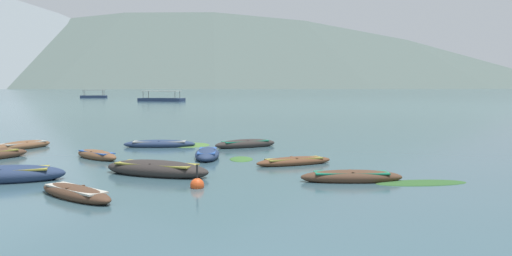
{
  "coord_description": "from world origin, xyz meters",
  "views": [
    {
      "loc": [
        -1.11,
        -6.92,
        3.25
      ],
      "look_at": [
        2.45,
        33.16,
        0.07
      ],
      "focal_mm": 36.67,
      "sensor_mm": 36.0,
      "label": 1
    }
  ],
  "objects_px": {
    "rowboat_3": "(23,145)",
    "mooring_buoy": "(197,185)",
    "rowboat_2": "(97,155)",
    "rowboat_4": "(3,175)",
    "ferry_0": "(161,99)",
    "rowboat_8": "(351,177)",
    "rowboat_5": "(246,144)",
    "rowboat_0": "(157,169)",
    "rowboat_7": "(207,154)",
    "ferry_1": "(94,96)",
    "rowboat_9": "(160,144)",
    "rowboat_6": "(76,193)",
    "rowboat_1": "(294,161)"
  },
  "relations": [
    {
      "from": "rowboat_7",
      "to": "rowboat_8",
      "type": "xyz_separation_m",
      "value": [
        4.97,
        -6.47,
        -0.01
      ]
    },
    {
      "from": "rowboat_2",
      "to": "ferry_1",
      "type": "height_order",
      "value": "ferry_1"
    },
    {
      "from": "rowboat_7",
      "to": "ferry_1",
      "type": "relative_size",
      "value": 0.47
    },
    {
      "from": "rowboat_1",
      "to": "rowboat_3",
      "type": "xyz_separation_m",
      "value": [
        -13.37,
        6.95,
        0.03
      ]
    },
    {
      "from": "rowboat_1",
      "to": "rowboat_8",
      "type": "height_order",
      "value": "rowboat_8"
    },
    {
      "from": "rowboat_1",
      "to": "rowboat_6",
      "type": "xyz_separation_m",
      "value": [
        -7.45,
        -5.95,
        0.01
      ]
    },
    {
      "from": "rowboat_9",
      "to": "rowboat_3",
      "type": "bearing_deg",
      "value": -179.36
    },
    {
      "from": "rowboat_0",
      "to": "rowboat_2",
      "type": "bearing_deg",
      "value": 123.77
    },
    {
      "from": "rowboat_3",
      "to": "mooring_buoy",
      "type": "height_order",
      "value": "mooring_buoy"
    },
    {
      "from": "rowboat_6",
      "to": "ferry_1",
      "type": "distance_m",
      "value": 143.86
    },
    {
      "from": "rowboat_2",
      "to": "rowboat_5",
      "type": "height_order",
      "value": "rowboat_5"
    },
    {
      "from": "rowboat_5",
      "to": "rowboat_1",
      "type": "bearing_deg",
      "value": -76.26
    },
    {
      "from": "rowboat_8",
      "to": "ferry_0",
      "type": "distance_m",
      "value": 102.34
    },
    {
      "from": "rowboat_6",
      "to": "rowboat_5",
      "type": "bearing_deg",
      "value": 64.83
    },
    {
      "from": "ferry_0",
      "to": "rowboat_8",
      "type": "bearing_deg",
      "value": -81.23
    },
    {
      "from": "rowboat_2",
      "to": "rowboat_4",
      "type": "relative_size",
      "value": 0.67
    },
    {
      "from": "rowboat_2",
      "to": "rowboat_0",
      "type": "bearing_deg",
      "value": -56.23
    },
    {
      "from": "rowboat_8",
      "to": "ferry_1",
      "type": "distance_m",
      "value": 144.12
    },
    {
      "from": "rowboat_2",
      "to": "rowboat_4",
      "type": "xyz_separation_m",
      "value": [
        -1.98,
        -5.62,
        0.06
      ]
    },
    {
      "from": "rowboat_0",
      "to": "rowboat_4",
      "type": "height_order",
      "value": "rowboat_4"
    },
    {
      "from": "ferry_1",
      "to": "rowboat_9",
      "type": "bearing_deg",
      "value": -76.36
    },
    {
      "from": "rowboat_6",
      "to": "ferry_1",
      "type": "relative_size",
      "value": 0.41
    },
    {
      "from": "rowboat_4",
      "to": "rowboat_7",
      "type": "relative_size",
      "value": 1.22
    },
    {
      "from": "rowboat_7",
      "to": "rowboat_3",
      "type": "bearing_deg",
      "value": 154.94
    },
    {
      "from": "rowboat_7",
      "to": "ferry_1",
      "type": "xyz_separation_m",
      "value": [
        -33.6,
        132.39,
        0.27
      ]
    },
    {
      "from": "rowboat_8",
      "to": "ferry_0",
      "type": "relative_size",
      "value": 0.33
    },
    {
      "from": "rowboat_1",
      "to": "ferry_1",
      "type": "relative_size",
      "value": 0.48
    },
    {
      "from": "rowboat_8",
      "to": "rowboat_4",
      "type": "bearing_deg",
      "value": 174.94
    },
    {
      "from": "rowboat_5",
      "to": "mooring_buoy",
      "type": "distance_m",
      "value": 11.48
    },
    {
      "from": "rowboat_3",
      "to": "mooring_buoy",
      "type": "bearing_deg",
      "value": -51.05
    },
    {
      "from": "rowboat_9",
      "to": "ferry_1",
      "type": "relative_size",
      "value": 0.53
    },
    {
      "from": "ferry_0",
      "to": "rowboat_3",
      "type": "bearing_deg",
      "value": -89.42
    },
    {
      "from": "rowboat_4",
      "to": "mooring_buoy",
      "type": "relative_size",
      "value": 4.76
    },
    {
      "from": "rowboat_1",
      "to": "rowboat_4",
      "type": "bearing_deg",
      "value": -164.18
    },
    {
      "from": "rowboat_5",
      "to": "rowboat_7",
      "type": "relative_size",
      "value": 1.05
    },
    {
      "from": "rowboat_3",
      "to": "mooring_buoy",
      "type": "relative_size",
      "value": 3.86
    },
    {
      "from": "rowboat_9",
      "to": "ferry_0",
      "type": "xyz_separation_m",
      "value": [
        -8.04,
        90.05,
        0.29
      ]
    },
    {
      "from": "mooring_buoy",
      "to": "rowboat_9",
      "type": "bearing_deg",
      "value": 101.09
    },
    {
      "from": "rowboat_2",
      "to": "rowboat_8",
      "type": "relative_size",
      "value": 0.8
    },
    {
      "from": "rowboat_6",
      "to": "ferry_0",
      "type": "height_order",
      "value": "ferry_0"
    },
    {
      "from": "rowboat_6",
      "to": "rowboat_7",
      "type": "height_order",
      "value": "rowboat_7"
    },
    {
      "from": "rowboat_4",
      "to": "ferry_0",
      "type": "xyz_separation_m",
      "value": [
        -3.66,
        100.09,
        0.23
      ]
    },
    {
      "from": "rowboat_6",
      "to": "rowboat_9",
      "type": "xyz_separation_m",
      "value": [
        1.22,
        12.98,
        0.01
      ]
    },
    {
      "from": "rowboat_6",
      "to": "rowboat_8",
      "type": "distance_m",
      "value": 8.98
    },
    {
      "from": "rowboat_9",
      "to": "ferry_0",
      "type": "bearing_deg",
      "value": 95.1
    },
    {
      "from": "rowboat_2",
      "to": "rowboat_8",
      "type": "height_order",
      "value": "rowboat_8"
    },
    {
      "from": "mooring_buoy",
      "to": "rowboat_7",
      "type": "bearing_deg",
      "value": 87.66
    },
    {
      "from": "rowboat_9",
      "to": "rowboat_4",
      "type": "bearing_deg",
      "value": -113.59
    },
    {
      "from": "mooring_buoy",
      "to": "rowboat_3",
      "type": "bearing_deg",
      "value": 128.95
    },
    {
      "from": "rowboat_1",
      "to": "rowboat_5",
      "type": "bearing_deg",
      "value": 103.74
    }
  ]
}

